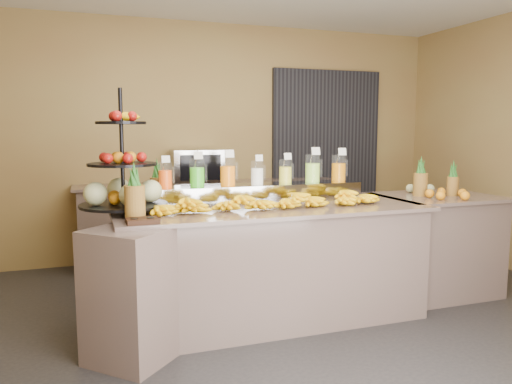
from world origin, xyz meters
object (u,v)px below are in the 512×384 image
oven_warmer (197,166)px  condiment_caddy (142,221)px  fruit_stand (129,181)px  banana_heap (269,200)px  pitcher_tray (257,193)px  right_fruit_pile (441,190)px

oven_warmer → condiment_caddy: bearing=-108.9°
fruit_stand → oven_warmer: size_ratio=1.60×
banana_heap → condiment_caddy: (-1.01, -0.31, -0.05)m
pitcher_tray → fruit_stand: (-1.08, -0.16, 0.16)m
condiment_caddy → right_fruit_pile: bearing=8.2°
banana_heap → right_fruit_pile: (1.72, 0.09, 0.00)m
banana_heap → right_fruit_pile: size_ratio=4.76×
pitcher_tray → banana_heap: 0.37m
fruit_stand → condiment_caddy: (0.03, -0.52, -0.22)m
banana_heap → oven_warmer: oven_warmer is taller
fruit_stand → pitcher_tray: bearing=14.5°
banana_heap → fruit_stand: bearing=168.5°
pitcher_tray → oven_warmer: bearing=95.2°
pitcher_tray → banana_heap: banana_heap is taller
fruit_stand → oven_warmer: (0.92, 1.83, -0.04)m
fruit_stand → condiment_caddy: fruit_stand is taller
right_fruit_pile → oven_warmer: bearing=133.3°
fruit_stand → right_fruit_pile: 2.77m
right_fruit_pile → fruit_stand: bearing=177.4°
banana_heap → oven_warmer: size_ratio=3.36×
fruit_stand → right_fruit_pile: size_ratio=2.27×
oven_warmer → pitcher_tray: bearing=-82.9°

